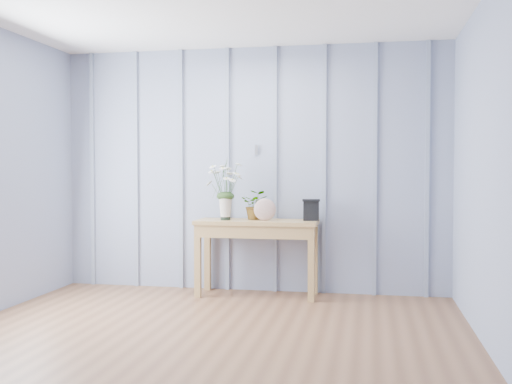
% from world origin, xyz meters
% --- Properties ---
extents(ground, '(4.50, 4.50, 0.00)m').
position_xyz_m(ground, '(0.00, 0.00, 0.00)').
color(ground, brown).
rests_on(ground, ground).
extents(room_shell, '(4.00, 4.50, 2.50)m').
position_xyz_m(room_shell, '(0.00, 0.92, 1.99)').
color(room_shell, '#8F99B6').
rests_on(room_shell, ground).
extents(sideboard, '(1.20, 0.45, 0.75)m').
position_xyz_m(sideboard, '(0.11, 1.99, 0.64)').
color(sideboard, '#A58049').
rests_on(sideboard, ground).
extents(daisy_vase, '(0.43, 0.33, 0.61)m').
position_xyz_m(daisy_vase, '(-0.20, 1.95, 1.13)').
color(daisy_vase, black).
rests_on(daisy_vase, sideboard).
extents(spider_plant, '(0.27, 0.24, 0.29)m').
position_xyz_m(spider_plant, '(0.08, 2.07, 0.90)').
color(spider_plant, '#1D3815').
rests_on(spider_plant, sideboard).
extents(felt_disc_vessel, '(0.22, 0.09, 0.22)m').
position_xyz_m(felt_disc_vessel, '(0.20, 1.95, 0.86)').
color(felt_disc_vessel, '#87474F').
rests_on(felt_disc_vessel, sideboard).
extents(carved_box, '(0.19, 0.15, 0.21)m').
position_xyz_m(carved_box, '(0.64, 2.04, 0.86)').
color(carved_box, black).
rests_on(carved_box, sideboard).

